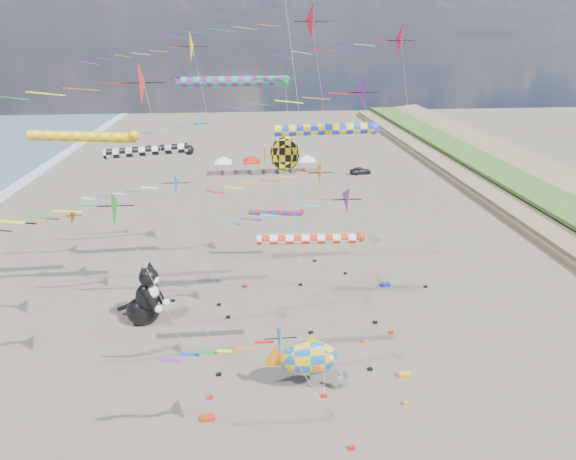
# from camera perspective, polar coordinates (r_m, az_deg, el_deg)

# --- Properties ---
(delta_kite_0) EXTENTS (15.53, 3.35, 25.96)m
(delta_kite_0) POSITION_cam_1_polar(r_m,az_deg,el_deg) (41.08, 2.79, 24.82)
(delta_kite_0) COLOR red
(delta_kite_0) RESTS_ON ground
(delta_kite_1) EXTENTS (8.72, 1.90, 9.85)m
(delta_kite_1) POSITION_cam_1_polar(r_m,az_deg,el_deg) (24.31, 0.61, -13.48)
(delta_kite_1) COLOR blue
(delta_kite_1) RESTS_ON ground
(delta_kite_2) EXTENTS (10.55, 1.76, 15.80)m
(delta_kite_2) POSITION_cam_1_polar(r_m,az_deg,el_deg) (46.57, -13.25, 12.25)
(delta_kite_2) COLOR #1699DA
(delta_kite_2) RESTS_ON ground
(delta_kite_3) EXTENTS (9.54, 2.08, 13.40)m
(delta_kite_3) POSITION_cam_1_polar(r_m,az_deg,el_deg) (36.06, -13.88, 4.86)
(delta_kite_3) COLOR blue
(delta_kite_3) RESTS_ON ground
(delta_kite_4) EXTENTS (11.40, 2.51, 23.67)m
(delta_kite_4) POSITION_cam_1_polar(r_m,az_deg,el_deg) (39.27, -12.79, 21.54)
(delta_kite_4) COLOR yellow
(delta_kite_4) RESTS_ON ground
(delta_kite_5) EXTENTS (9.97, 1.72, 16.05)m
(delta_kite_5) POSITION_cam_1_polar(r_m,az_deg,el_deg) (24.61, 7.72, 3.32)
(delta_kite_5) COLOR purple
(delta_kite_5) RESTS_ON ground
(delta_kite_6) EXTENTS (14.41, 2.60, 22.13)m
(delta_kite_6) POSITION_cam_1_polar(r_m,az_deg,el_deg) (27.54, -21.01, 16.53)
(delta_kite_6) COLOR red
(delta_kite_6) RESTS_ON ground
(delta_kite_7) EXTENTS (10.37, 1.66, 8.96)m
(delta_kite_7) POSITION_cam_1_polar(r_m,az_deg,el_deg) (44.75, -26.52, 0.77)
(delta_kite_7) COLOR #D96904
(delta_kite_7) RESTS_ON ground
(delta_kite_9) EXTENTS (10.81, 2.11, 15.26)m
(delta_kite_9) POSITION_cam_1_polar(r_m,az_deg,el_deg) (31.22, 4.10, 6.15)
(delta_kite_9) COLOR orange
(delta_kite_9) RESTS_ON ground
(delta_kite_10) EXTENTS (13.37, 2.29, 15.61)m
(delta_kite_10) POSITION_cam_1_polar(r_m,az_deg,el_deg) (27.31, -23.53, 2.16)
(delta_kite_10) COLOR #1C7F1C
(delta_kite_10) RESTS_ON ground
(delta_kite_11) EXTENTS (14.42, 2.73, 24.21)m
(delta_kite_11) POSITION_cam_1_polar(r_m,az_deg,el_deg) (39.12, 13.29, 22.15)
(delta_kite_11) COLOR red
(delta_kite_11) RESTS_ON ground
(delta_kite_12) EXTENTS (14.48, 2.39, 20.96)m
(delta_kite_12) POSITION_cam_1_polar(r_m,az_deg,el_deg) (31.20, 6.82, 16.50)
(delta_kite_12) COLOR purple
(delta_kite_12) RESTS_ON ground
(windsock_0) EXTENTS (7.26, 0.61, 6.31)m
(windsock_0) POSITION_cam_1_polar(r_m,az_deg,el_deg) (47.20, -1.20, 2.17)
(windsock_0) COLOR red
(windsock_0) RESTS_ON ground
(windsock_1) EXTENTS (8.39, 0.67, 11.45)m
(windsock_1) POSITION_cam_1_polar(r_m,az_deg,el_deg) (29.04, 3.38, -1.25)
(windsock_1) COLOR red
(windsock_1) RESTS_ON ground
(windsock_2) EXTENTS (10.52, 0.90, 20.10)m
(windsock_2) POSITION_cam_1_polar(r_m,az_deg,el_deg) (39.01, -6.46, 18.15)
(windsock_2) COLOR #1C9C56
(windsock_2) RESTS_ON ground
(windsock_3) EXTENTS (9.69, 0.86, 16.16)m
(windsock_3) POSITION_cam_1_polar(r_m,az_deg,el_deg) (39.82, -24.03, 10.71)
(windsock_3) COLOR gold
(windsock_3) RESTS_ON ground
(windsock_4) EXTENTS (8.31, 0.83, 15.14)m
(windsock_4) POSITION_cam_1_polar(r_m,az_deg,el_deg) (37.71, -16.90, 9.50)
(windsock_4) COLOR black
(windsock_4) RESTS_ON ground
(windsock_5) EXTENTS (8.82, 0.84, 17.40)m
(windsock_5) POSITION_cam_1_polar(r_m,az_deg,el_deg) (33.01, 5.38, 12.49)
(windsock_5) COLOR blue
(windsock_5) RESTS_ON ground
(angelfish_kite) EXTENTS (3.74, 3.02, 16.28)m
(angelfish_kite) POSITION_cam_1_polar(r_m,az_deg,el_deg) (34.04, -0.73, 9.37)
(angelfish_kite) COLOR yellow
(angelfish_kite) RESTS_ON ground
(cat_inflatable) EXTENTS (4.86, 3.80, 5.87)m
(cat_inflatable) POSITION_cam_1_polar(r_m,az_deg,el_deg) (40.68, -17.79, -7.55)
(cat_inflatable) COLOR black
(cat_inflatable) RESTS_ON ground
(fish_inflatable) EXTENTS (5.43, 2.00, 4.74)m
(fish_inflatable) POSITION_cam_1_polar(r_m,az_deg,el_deg) (32.34, 2.56, -15.92)
(fish_inflatable) COLOR blue
(fish_inflatable) RESTS_ON ground
(person_adult) EXTENTS (0.69, 0.63, 1.59)m
(person_adult) POSITION_cam_1_polar(r_m,az_deg,el_deg) (33.58, 6.64, -18.49)
(person_adult) COLOR gray
(person_adult) RESTS_ON ground
(child_green) EXTENTS (0.63, 0.50, 1.25)m
(child_green) POSITION_cam_1_polar(r_m,az_deg,el_deg) (36.98, 3.07, -14.09)
(child_green) COLOR #167115
(child_green) RESTS_ON ground
(child_blue) EXTENTS (0.72, 0.45, 1.14)m
(child_blue) POSITION_cam_1_polar(r_m,az_deg,el_deg) (35.56, 2.63, -15.99)
(child_blue) COLOR #2A2CAD
(child_blue) RESTS_ON ground
(kite_bag_0) EXTENTS (0.90, 0.44, 0.30)m
(kite_bag_0) POSITION_cam_1_polar(r_m,az_deg,el_deg) (46.40, 12.27, -6.78)
(kite_bag_0) COLOR #111EB3
(kite_bag_0) RESTS_ON ground
(kite_bag_1) EXTENTS (0.90, 0.44, 0.30)m
(kite_bag_1) POSITION_cam_1_polar(r_m,az_deg,el_deg) (32.33, -10.15, -22.42)
(kite_bag_1) COLOR red
(kite_bag_1) RESTS_ON ground
(kite_bag_2) EXTENTS (0.90, 0.44, 0.30)m
(kite_bag_2) POSITION_cam_1_polar(r_m,az_deg,el_deg) (35.86, 14.55, -17.36)
(kite_bag_2) COLOR orange
(kite_bag_2) RESTS_ON ground
(tent_row) EXTENTS (19.20, 4.20, 3.80)m
(tent_row) POSITION_cam_1_polar(r_m,az_deg,el_deg) (81.22, -2.89, 9.33)
(tent_row) COLOR white
(tent_row) RESTS_ON ground
(parked_car) EXTENTS (3.99, 2.05, 1.30)m
(parked_car) POSITION_cam_1_polar(r_m,az_deg,el_deg) (82.40, 9.18, 7.46)
(parked_car) COLOR #26262D
(parked_car) RESTS_ON ground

